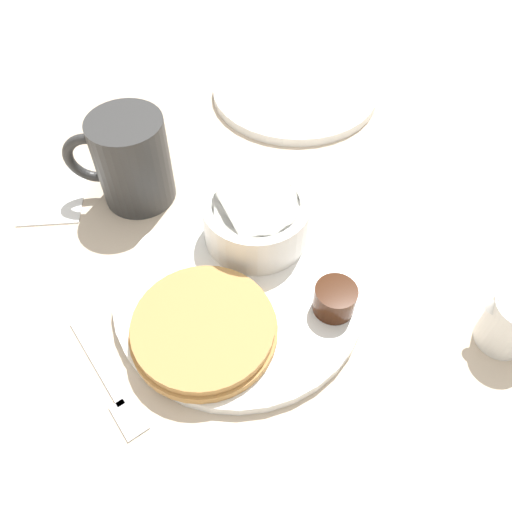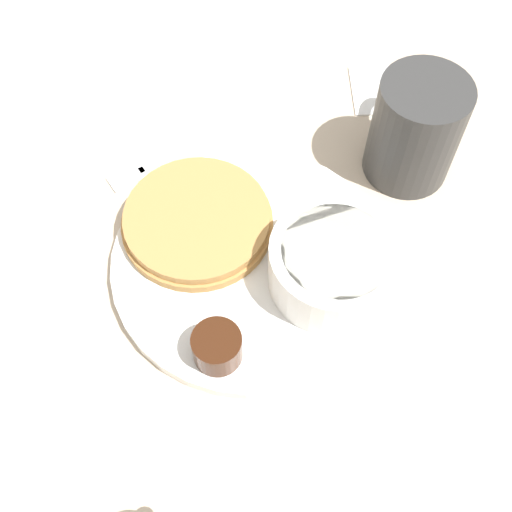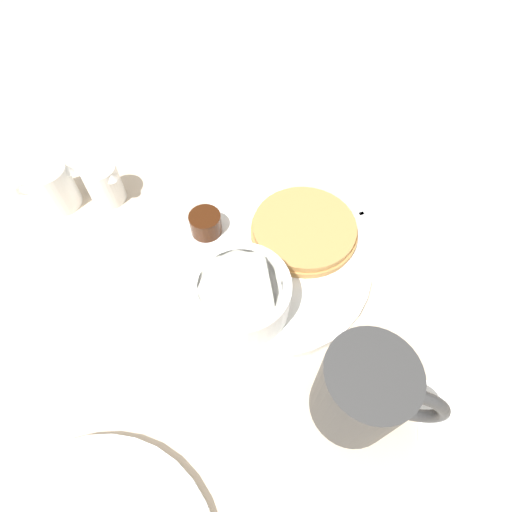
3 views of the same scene
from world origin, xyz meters
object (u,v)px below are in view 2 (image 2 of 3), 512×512
plate (252,262)px  fork (156,163)px  bowl (334,263)px  coffee_mug (415,128)px

plate → fork: size_ratio=2.11×
plate → fork: 0.15m
bowl → fork: 0.21m
bowl → coffee_mug: size_ratio=0.93×
bowl → coffee_mug: coffee_mug is taller
plate → bowl: 0.08m
fork → plate: bearing=-49.1°
plate → coffee_mug: coffee_mug is taller
coffee_mug → fork: coffee_mug is taller
coffee_mug → fork: (-0.24, -0.01, -0.05)m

